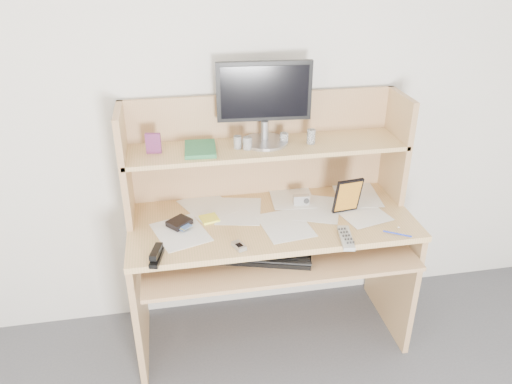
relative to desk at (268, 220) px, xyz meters
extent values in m
cube|color=silver|center=(0.00, 0.24, 0.56)|extent=(3.60, 0.04, 2.50)
cube|color=tan|center=(0.00, -0.08, 0.04)|extent=(1.40, 0.60, 0.03)
cube|color=tan|center=(-0.68, -0.08, -0.33)|extent=(0.03, 0.56, 0.72)
cube|color=tan|center=(0.68, -0.08, -0.33)|extent=(0.03, 0.56, 0.72)
cube|color=tan|center=(0.00, 0.20, -0.36)|extent=(1.34, 0.02, 0.41)
cube|color=tan|center=(0.00, -0.20, -0.05)|extent=(1.28, 0.55, 0.02)
cube|color=tan|center=(0.00, 0.21, 0.33)|extent=(1.40, 0.02, 0.55)
cube|color=tan|center=(-0.68, 0.07, 0.33)|extent=(0.03, 0.30, 0.55)
cube|color=tan|center=(0.68, 0.07, 0.33)|extent=(0.03, 0.30, 0.55)
cube|color=tan|center=(0.00, 0.07, 0.38)|extent=(1.38, 0.30, 0.02)
cube|color=white|center=(0.00, -0.08, 0.06)|extent=(1.32, 0.54, 0.01)
cube|color=black|center=(-0.08, -0.26, -0.03)|extent=(0.47, 0.28, 0.02)
cube|color=black|center=(-0.08, -0.26, -0.02)|extent=(0.44, 0.26, 0.01)
cube|color=#A9A9A4|center=(0.29, -0.34, 0.07)|extent=(0.09, 0.20, 0.02)
cube|color=#ABABAD|center=(-0.20, -0.31, 0.07)|extent=(0.07, 0.09, 0.02)
cube|color=black|center=(-0.56, -0.34, 0.08)|extent=(0.07, 0.15, 0.04)
cube|color=black|center=(-0.45, -0.07, 0.07)|extent=(0.13, 0.13, 0.03)
cube|color=yellow|center=(-0.31, -0.04, 0.06)|extent=(0.10, 0.10, 0.01)
cube|color=#B4B4B6|center=(0.18, 0.03, 0.09)|extent=(0.08, 0.04, 0.05)
cube|color=black|center=(0.38, -0.10, 0.16)|extent=(0.14, 0.03, 0.19)
cylinder|color=#182DB4|center=(0.54, -0.34, 0.07)|extent=(0.11, 0.08, 0.01)
cube|color=maroon|center=(-0.54, 0.07, 0.44)|extent=(0.07, 0.03, 0.10)
cube|color=#388E64|center=(-0.33, 0.05, 0.40)|extent=(0.16, 0.21, 0.02)
cylinder|color=black|center=(-0.10, 0.03, 0.42)|extent=(0.05, 0.05, 0.06)
cylinder|color=silver|center=(-0.14, 0.05, 0.42)|extent=(0.04, 0.04, 0.06)
cylinder|color=black|center=(0.09, 0.08, 0.41)|extent=(0.04, 0.04, 0.05)
cylinder|color=silver|center=(0.22, 0.05, 0.42)|extent=(0.05, 0.05, 0.07)
cylinder|color=#AAA9AE|center=(0.00, 0.09, 0.39)|extent=(0.23, 0.23, 0.01)
cylinder|color=#AAA9AE|center=(0.00, 0.10, 0.45)|extent=(0.04, 0.04, 0.10)
cube|color=black|center=(0.00, 0.12, 0.64)|extent=(0.46, 0.06, 0.29)
cube|color=black|center=(0.00, 0.11, 0.64)|extent=(0.42, 0.03, 0.25)
camera|label=1|loc=(-0.46, -2.16, 1.31)|focal=35.00mm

